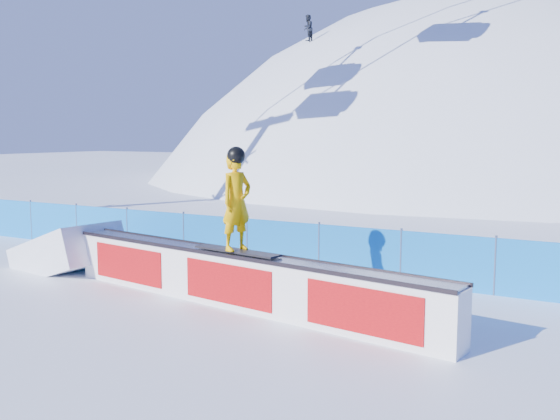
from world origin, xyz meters
The scene contains 7 objects.
ground centered at (0.00, 0.00, 0.00)m, with size 160.00×160.00×0.00m, color white.
snow_hill centered at (0.00, 42.00, -18.00)m, with size 64.00×64.00×64.00m.
safety_fence centered at (0.00, 4.50, 0.60)m, with size 22.05×0.05×1.30m.
rail_box centered at (2.85, 1.20, 0.53)m, with size 8.95×1.95×1.07m.
snow_ramp centered at (-2.68, 2.03, 0.00)m, with size 2.53×1.69×0.95m, color white, non-canonical shape.
snowboarder centered at (2.84, 1.20, 2.06)m, with size 1.94×0.77×2.00m.
distant_skiers centered at (2.29, 30.53, 11.06)m, with size 23.26×6.32×6.78m.
Camera 1 is at (9.25, -8.61, 3.31)m, focal length 40.00 mm.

